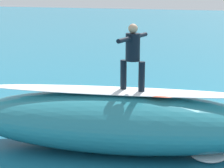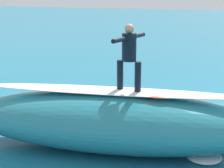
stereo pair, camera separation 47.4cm
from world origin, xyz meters
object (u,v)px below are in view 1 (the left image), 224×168
object	(u,v)px
surfer_riding	(133,52)
surfboard_paddling	(98,103)
surfer_paddling	(95,98)
surfboard_riding	(132,92)

from	to	relation	value
surfer_riding	surfboard_paddling	world-z (taller)	surfer_riding
surfer_riding	surfer_paddling	world-z (taller)	surfer_riding
surfboard_paddling	surfer_riding	bearing A→B (deg)	-105.42
surfer_riding	surfer_paddling	size ratio (longest dim) A/B	1.12
surfboard_riding	surfer_paddling	world-z (taller)	surfboard_riding
surfer_riding	surfboard_paddling	bearing A→B (deg)	-48.49
surfer_riding	surfboard_riding	bearing A→B (deg)	9.11
surfer_paddling	surfer_riding	bearing A→B (deg)	-103.64
surfboard_riding	surfboard_paddling	xyz separation A→B (m)	(2.19, -3.46, -1.45)
surfboard_riding	surfer_paddling	distance (m)	4.26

